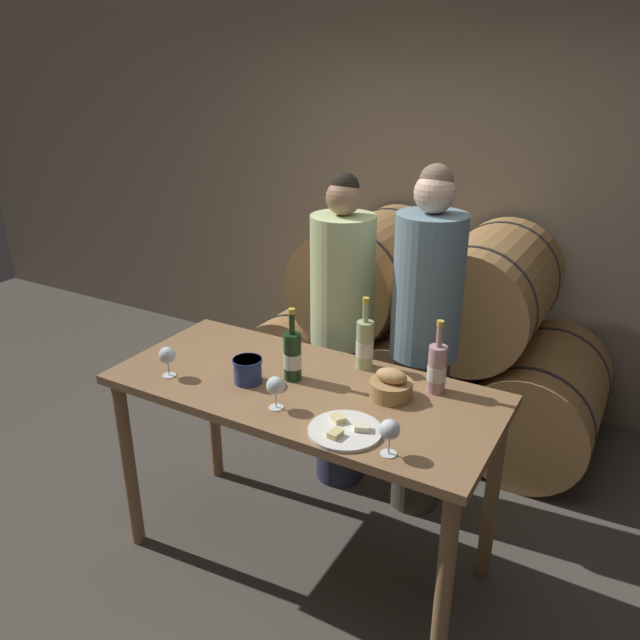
{
  "coord_description": "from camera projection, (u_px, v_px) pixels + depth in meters",
  "views": [
    {
      "loc": [
        1.24,
        -2.02,
        2.23
      ],
      "look_at": [
        0.0,
        0.15,
        1.2
      ],
      "focal_mm": 35.0,
      "sensor_mm": 36.0,
      "label": 1
    }
  ],
  "objects": [
    {
      "name": "wine_glass_left",
      "position": [
        275.0,
        386.0,
        2.47
      ],
      "size": [
        0.08,
        0.08,
        0.14
      ],
      "color": "white",
      "rests_on": "tasting_table"
    },
    {
      "name": "bread_basket",
      "position": [
        391.0,
        386.0,
        2.57
      ],
      "size": [
        0.18,
        0.18,
        0.13
      ],
      "color": "#A87F4C",
      "rests_on": "tasting_table"
    },
    {
      "name": "wine_glass_center",
      "position": [
        390.0,
        431.0,
        2.17
      ],
      "size": [
        0.08,
        0.08,
        0.14
      ],
      "color": "white",
      "rests_on": "tasting_table"
    },
    {
      "name": "ground_plane",
      "position": [
        305.0,
        556.0,
        3.04
      ],
      "size": [
        10.0,
        10.0,
        0.0
      ],
      "primitive_type": "plane",
      "color": "#4C473F"
    },
    {
      "name": "barrel_stack",
      "position": [
        422.0,
        337.0,
        4.0
      ],
      "size": [
        2.25,
        0.98,
        1.34
      ],
      "color": "#A87A47",
      "rests_on": "ground_plane"
    },
    {
      "name": "cheese_plate",
      "position": [
        345.0,
        430.0,
        2.34
      ],
      "size": [
        0.28,
        0.28,
        0.04
      ],
      "color": "white",
      "rests_on": "tasting_table"
    },
    {
      "name": "wine_bottle_red",
      "position": [
        293.0,
        356.0,
        2.69
      ],
      "size": [
        0.08,
        0.08,
        0.33
      ],
      "color": "#193819",
      "rests_on": "tasting_table"
    },
    {
      "name": "person_right",
      "position": [
        424.0,
        346.0,
        3.09
      ],
      "size": [
        0.34,
        0.34,
        1.82
      ],
      "color": "#4C4238",
      "rests_on": "ground_plane"
    },
    {
      "name": "stone_wall_back",
      "position": [
        466.0,
        166.0,
        4.11
      ],
      "size": [
        10.0,
        0.12,
        3.2
      ],
      "color": "gray",
      "rests_on": "ground_plane"
    },
    {
      "name": "wine_bottle_white",
      "position": [
        365.0,
        344.0,
        2.8
      ],
      "size": [
        0.08,
        0.08,
        0.34
      ],
      "color": "#ADBC7F",
      "rests_on": "tasting_table"
    },
    {
      "name": "blue_crock",
      "position": [
        248.0,
        369.0,
        2.69
      ],
      "size": [
        0.13,
        0.13,
        0.11
      ],
      "color": "navy",
      "rests_on": "tasting_table"
    },
    {
      "name": "tasting_table",
      "position": [
        303.0,
        411.0,
        2.73
      ],
      "size": [
        1.69,
        0.76,
        0.95
      ],
      "color": "olive",
      "rests_on": "ground_plane"
    },
    {
      "name": "person_left",
      "position": [
        342.0,
        335.0,
        3.31
      ],
      "size": [
        0.33,
        0.33,
        1.74
      ],
      "color": "#2D334C",
      "rests_on": "ground_plane"
    },
    {
      "name": "wine_bottle_rose",
      "position": [
        437.0,
        368.0,
        2.59
      ],
      "size": [
        0.08,
        0.08,
        0.32
      ],
      "color": "#BC8E93",
      "rests_on": "tasting_table"
    },
    {
      "name": "wine_glass_far_left",
      "position": [
        167.0,
        356.0,
        2.72
      ],
      "size": [
        0.08,
        0.08,
        0.14
      ],
      "color": "white",
      "rests_on": "tasting_table"
    }
  ]
}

